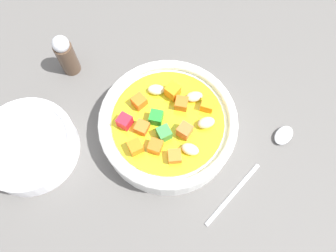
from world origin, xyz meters
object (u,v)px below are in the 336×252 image
spoon (267,155)px  side_bowl_small (28,146)px  soup_bowl_main (168,125)px  pepper_shaker (66,55)px

spoon → side_bowl_small: 35.00cm
spoon → soup_bowl_main: bearing=118.4°
soup_bowl_main → pepper_shaker: pepper_shaker is taller
soup_bowl_main → pepper_shaker: 19.52cm
spoon → side_bowl_small: bearing=131.6°
soup_bowl_main → spoon: (-6.35, 13.75, -2.33)cm
soup_bowl_main → pepper_shaker: (1.39, -19.43, 1.24)cm
side_bowl_small → spoon: bearing=128.0°
spoon → pepper_shaker: size_ratio=2.44×
soup_bowl_main → spoon: 15.32cm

